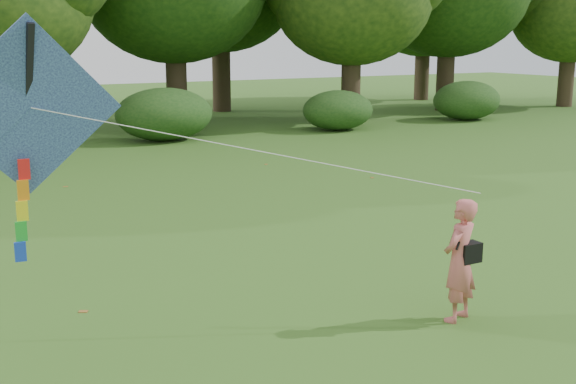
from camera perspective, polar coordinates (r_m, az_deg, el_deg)
ground at (r=9.37m, az=10.12°, el=-10.83°), size 100.00×100.00×0.00m
man_kite_flyer at (r=9.59m, az=13.40°, el=-5.27°), size 0.70×0.58×1.62m
crossbody_bag at (r=9.61m, az=14.07°, el=-4.59°), size 0.43×0.20×0.68m
flying_kite at (r=9.34m, az=-19.75°, el=6.01°), size 6.15×2.89×3.04m
shrub_band at (r=24.88m, az=-17.65°, el=5.20°), size 39.15×3.22×1.88m
fallen_leaves at (r=11.66m, az=5.48°, el=-6.00°), size 11.58×15.66×0.01m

